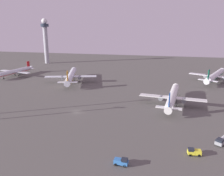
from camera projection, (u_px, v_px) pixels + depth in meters
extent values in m
plane|color=#56544F|center=(77.00, 112.00, 112.47)|extent=(416.00, 416.00, 0.00)
cylinder|color=#A8A8B2|center=(46.00, 45.00, 242.95)|extent=(4.40, 4.40, 36.73)
cylinder|color=#2D3847|center=(45.00, 25.00, 237.68)|extent=(8.00, 8.00, 3.00)
sphere|color=silver|center=(44.00, 21.00, 236.61)|extent=(5.60, 5.60, 5.60)
cylinder|color=silver|center=(172.00, 97.00, 121.45)|extent=(8.22, 37.47, 3.93)
cone|color=silver|center=(176.00, 87.00, 139.59)|extent=(4.00, 2.90, 3.74)
cone|color=silver|center=(168.00, 110.00, 103.13)|extent=(3.85, 3.29, 3.54)
cube|color=silver|center=(172.00, 98.00, 120.56)|extent=(33.38, 7.95, 0.36)
cube|color=silver|center=(169.00, 108.00, 104.87)|extent=(11.60, 3.79, 0.36)
cube|color=#19479E|center=(169.00, 101.00, 104.32)|extent=(0.69, 3.33, 6.73)
cylinder|color=slate|center=(161.00, 98.00, 122.53)|extent=(2.69, 3.96, 2.28)
cylinder|color=slate|center=(184.00, 100.00, 118.98)|extent=(2.69, 3.96, 2.28)
cube|color=#19479E|center=(172.00, 99.00, 121.74)|extent=(7.49, 34.46, 0.37)
cylinder|color=#333338|center=(174.00, 94.00, 132.82)|extent=(0.29, 0.29, 3.67)
cylinder|color=black|center=(174.00, 97.00, 133.31)|extent=(0.54, 1.18, 1.14)
cylinder|color=#333338|center=(167.00, 101.00, 120.29)|extent=(0.29, 0.29, 3.67)
cylinder|color=black|center=(167.00, 105.00, 120.77)|extent=(0.54, 1.18, 1.14)
cylinder|color=#333338|center=(176.00, 102.00, 118.87)|extent=(0.29, 0.29, 3.67)
cylinder|color=black|center=(176.00, 106.00, 119.36)|extent=(0.54, 1.18, 1.14)
cylinder|color=silver|center=(71.00, 76.00, 167.47)|extent=(14.92, 39.92, 4.25)
cone|color=silver|center=(74.00, 70.00, 188.14)|extent=(4.61, 3.67, 4.04)
cone|color=silver|center=(67.00, 83.00, 146.59)|extent=(4.53, 4.04, 3.83)
cube|color=silver|center=(71.00, 76.00, 166.45)|extent=(35.67, 13.93, 0.39)
cube|color=silver|center=(68.00, 82.00, 148.57)|extent=(12.57, 5.89, 0.39)
cube|color=orange|center=(67.00, 77.00, 147.99)|extent=(1.29, 3.54, 7.27)
cylinder|color=slate|center=(62.00, 78.00, 166.31)|extent=(3.45, 4.54, 2.46)
cylinder|color=slate|center=(80.00, 77.00, 167.01)|extent=(3.45, 4.54, 2.46)
cube|color=orange|center=(71.00, 77.00, 167.78)|extent=(13.64, 36.71, 0.40)
cylinder|color=#333338|center=(73.00, 75.00, 180.40)|extent=(0.31, 0.31, 3.97)
cylinder|color=black|center=(73.00, 77.00, 180.92)|extent=(0.76, 1.31, 1.23)
cylinder|color=#333338|center=(67.00, 80.00, 165.16)|extent=(0.31, 0.31, 3.97)
cylinder|color=black|center=(67.00, 82.00, 165.69)|extent=(0.76, 1.31, 1.23)
cylinder|color=#333338|center=(74.00, 79.00, 165.45)|extent=(0.31, 0.31, 3.97)
cylinder|color=black|center=(74.00, 82.00, 165.97)|extent=(0.76, 1.31, 1.23)
cylinder|color=silver|center=(14.00, 72.00, 186.21)|extent=(10.55, 32.58, 3.44)
cone|color=silver|center=(30.00, 68.00, 201.59)|extent=(3.58, 3.16, 3.10)
cube|color=silver|center=(15.00, 72.00, 187.05)|extent=(29.09, 9.92, 0.32)
cube|color=silver|center=(29.00, 68.00, 200.03)|extent=(10.20, 4.32, 0.32)
cube|color=red|center=(28.00, 65.00, 199.06)|extent=(0.90, 2.89, 5.89)
cylinder|color=slate|center=(20.00, 73.00, 185.20)|extent=(2.66, 3.62, 1.99)
cylinder|color=slate|center=(11.00, 72.00, 189.25)|extent=(2.66, 3.62, 1.99)
cube|color=red|center=(14.00, 73.00, 186.47)|extent=(9.63, 29.96, 0.33)
cylinder|color=#333338|center=(3.00, 76.00, 177.51)|extent=(0.25, 0.25, 3.22)
cylinder|color=black|center=(4.00, 78.00, 177.94)|extent=(0.57, 1.05, 1.00)
cylinder|color=#333338|center=(18.00, 73.00, 187.81)|extent=(0.25, 0.25, 3.22)
cylinder|color=black|center=(19.00, 75.00, 188.24)|extent=(0.57, 1.05, 1.00)
cylinder|color=#333338|center=(15.00, 73.00, 189.43)|extent=(0.25, 0.25, 3.22)
cylinder|color=black|center=(15.00, 75.00, 189.86)|extent=(0.57, 1.05, 1.00)
cylinder|color=white|center=(215.00, 76.00, 168.65)|extent=(19.53, 38.06, 4.18)
cone|color=white|center=(222.00, 71.00, 185.25)|extent=(4.70, 4.00, 3.98)
cone|color=white|center=(207.00, 81.00, 151.88)|extent=(4.68, 4.32, 3.77)
cube|color=white|center=(215.00, 76.00, 167.84)|extent=(34.11, 17.99, 0.39)
cube|color=white|center=(208.00, 80.00, 153.46)|extent=(12.17, 7.22, 0.39)
cube|color=#146B4C|center=(209.00, 75.00, 152.83)|extent=(1.70, 3.37, 7.16)
cylinder|color=slate|center=(206.00, 76.00, 171.44)|extent=(3.79, 4.60, 2.42)
cylinder|color=slate|center=(224.00, 78.00, 164.66)|extent=(3.79, 4.60, 2.42)
cube|color=#146B4C|center=(215.00, 77.00, 168.95)|extent=(17.89, 34.99, 0.40)
cylinder|color=#333338|center=(219.00, 75.00, 179.12)|extent=(0.31, 0.31, 3.91)
cylinder|color=black|center=(218.00, 78.00, 179.64)|extent=(0.88, 1.29, 1.21)
cylinder|color=#333338|center=(210.00, 78.00, 168.36)|extent=(0.31, 0.31, 3.91)
cylinder|color=black|center=(210.00, 81.00, 168.88)|extent=(0.88, 1.29, 1.21)
cylinder|color=#333338|center=(217.00, 79.00, 165.65)|extent=(0.31, 0.31, 3.91)
cylinder|color=black|center=(217.00, 82.00, 166.17)|extent=(0.88, 1.29, 1.21)
cube|color=#3372BF|center=(124.00, 163.00, 69.93)|extent=(2.22, 2.13, 1.10)
cube|color=#1E232D|center=(124.00, 160.00, 69.70)|extent=(1.96, 1.96, 0.70)
cube|color=#3372BF|center=(118.00, 161.00, 70.39)|extent=(2.52, 2.07, 1.40)
cylinder|color=black|center=(126.00, 163.00, 70.79)|extent=(0.92, 0.36, 0.90)
cylinder|color=black|center=(125.00, 166.00, 69.21)|extent=(0.92, 0.36, 0.90)
cylinder|color=black|center=(117.00, 161.00, 71.50)|extent=(0.92, 0.36, 0.90)
cylinder|color=black|center=(116.00, 164.00, 69.92)|extent=(0.92, 0.36, 0.90)
cube|color=yellow|center=(191.00, 152.00, 75.60)|extent=(2.24, 2.15, 1.10)
cube|color=#1E232D|center=(191.00, 150.00, 75.36)|extent=(1.98, 1.97, 0.70)
cube|color=yellow|center=(197.00, 152.00, 75.30)|extent=(2.54, 2.09, 1.40)
cylinder|color=black|center=(190.00, 155.00, 74.97)|extent=(0.92, 0.37, 0.90)
cylinder|color=black|center=(189.00, 152.00, 76.59)|extent=(0.92, 0.37, 0.90)
cylinder|color=black|center=(199.00, 156.00, 74.61)|extent=(0.92, 0.37, 0.90)
cylinder|color=black|center=(198.00, 153.00, 76.23)|extent=(0.92, 0.37, 0.90)
cube|color=gray|center=(220.00, 143.00, 81.46)|extent=(3.67, 3.83, 1.20)
cube|color=#1E232D|center=(220.00, 140.00, 81.21)|extent=(3.31, 3.42, 0.70)
cylinder|color=silver|center=(223.00, 139.00, 83.15)|extent=(3.85, 4.48, 1.80)
cylinder|color=black|center=(222.00, 146.00, 80.61)|extent=(0.75, 0.91, 0.90)
cylinder|color=black|center=(216.00, 143.00, 82.07)|extent=(0.75, 0.91, 0.90)
cylinder|color=black|center=(221.00, 140.00, 84.63)|extent=(0.75, 0.91, 0.90)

